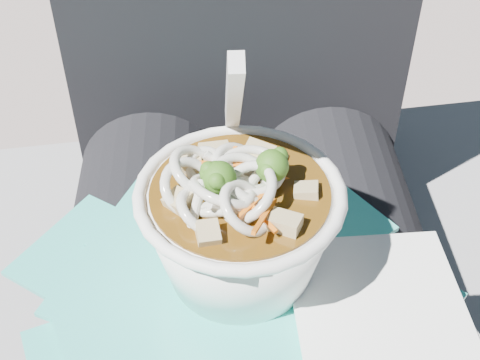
{
  "coord_description": "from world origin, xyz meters",
  "views": [
    {
      "loc": [
        -0.03,
        -0.33,
        1.0
      ],
      "look_at": [
        -0.01,
        0.0,
        0.7
      ],
      "focal_mm": 50.0,
      "sensor_mm": 36.0,
      "label": 1
    }
  ],
  "objects_px": {
    "plastic_bag": "(222,308)",
    "udon_bowl": "(239,219)",
    "person_body": "(247,240)",
    "lap": "(253,342)"
  },
  "relations": [
    {
      "from": "plastic_bag",
      "to": "udon_bowl",
      "type": "height_order",
      "value": "udon_bowl"
    },
    {
      "from": "lap",
      "to": "plastic_bag",
      "type": "relative_size",
      "value": 1.18
    },
    {
      "from": "plastic_bag",
      "to": "udon_bowl",
      "type": "distance_m",
      "value": 0.07
    },
    {
      "from": "person_body",
      "to": "udon_bowl",
      "type": "xyz_separation_m",
      "value": [
        -0.01,
        -0.09,
        0.12
      ]
    },
    {
      "from": "person_body",
      "to": "lap",
      "type": "bearing_deg",
      "value": -90.0
    },
    {
      "from": "plastic_bag",
      "to": "udon_bowl",
      "type": "xyz_separation_m",
      "value": [
        0.01,
        0.03,
        0.06
      ]
    },
    {
      "from": "lap",
      "to": "udon_bowl",
      "type": "relative_size",
      "value": 2.52
    },
    {
      "from": "lap",
      "to": "plastic_bag",
      "type": "distance_m",
      "value": 0.09
    },
    {
      "from": "person_body",
      "to": "plastic_bag",
      "type": "relative_size",
      "value": 2.42
    },
    {
      "from": "lap",
      "to": "udon_bowl",
      "type": "bearing_deg",
      "value": 164.16
    }
  ]
}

